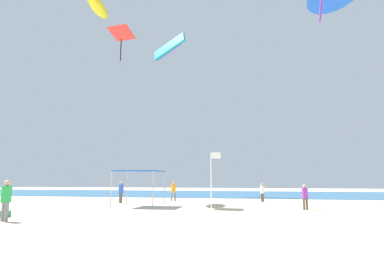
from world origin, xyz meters
name	(u,v)px	position (x,y,z in m)	size (l,w,h in m)	color
ground	(188,218)	(0.00, 0.00, -0.05)	(110.00, 110.00, 0.10)	beige
ocean_strip	(229,194)	(0.00, 26.36, 0.01)	(110.00, 20.69, 0.03)	#28608C
canopy_tent	(139,173)	(-4.74, 5.30, 2.39)	(3.07, 2.84, 2.53)	#B2B2B7
person_near_tent	(305,195)	(6.54, 5.02, 0.94)	(0.38, 0.38, 1.60)	brown
person_leftmost	(262,191)	(4.05, 11.87, 0.93)	(0.37, 0.38, 1.58)	brown
person_central	(6,197)	(-7.96, -3.39, 1.11)	(0.47, 0.45, 1.88)	slate
person_rightmost	(173,190)	(-3.79, 11.45, 1.01)	(0.45, 0.41, 1.72)	slate
person_far_shore	(121,190)	(-7.35, 8.08, 1.04)	(0.42, 0.42, 1.76)	brown
banner_flag	(212,176)	(0.97, 2.22, 2.12)	(0.61, 0.06, 3.50)	silver
cooler_box	(4,214)	(-9.31, -1.91, 0.18)	(0.57, 0.37, 0.35)	#1E8C4C
kite_diamond_red	(121,34)	(-7.66, 7.67, 14.50)	(2.10, 2.05, 2.84)	red
kite_parafoil_teal	(169,47)	(-7.30, 22.03, 19.58)	(4.91, 2.64, 3.23)	teal
kite_inflatable_yellow	(98,7)	(-12.16, 11.43, 19.83)	(1.89, 4.46, 1.81)	yellow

